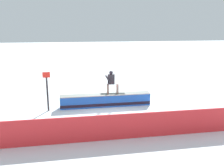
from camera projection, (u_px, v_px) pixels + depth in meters
ground_plane at (106, 106)px, 13.92m from camera, size 120.00×120.00×0.00m
grind_box at (106, 101)px, 13.84m from camera, size 5.27×0.63×0.74m
snowboarder at (111, 81)px, 13.63m from camera, size 1.44×0.44×1.38m
safety_fence at (120, 127)px, 9.73m from camera, size 11.29×0.12×1.10m
trail_marker at (47, 90)px, 12.91m from camera, size 0.40×0.10×2.19m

